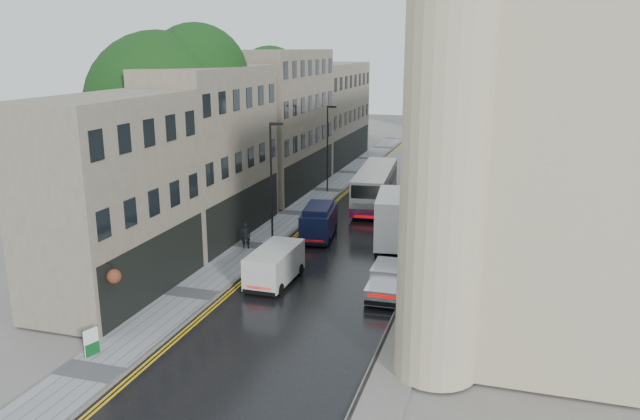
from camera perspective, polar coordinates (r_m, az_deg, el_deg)
The scene contains 16 objects.
road at distance 45.87m, azimuth 4.86°, elevation -0.95°, with size 9.00×85.00×0.02m, color black.
left_sidewalk at distance 47.36m, azimuth -2.07°, elevation -0.34°, with size 2.70×85.00×0.12m, color gray.
right_sidewalk at distance 45.10m, azimuth 11.58°, elevation -1.41°, with size 1.80×85.00×0.12m, color slate.
old_shop_row at distance 49.74m, azimuth -5.15°, elevation 7.32°, with size 4.50×56.00×12.00m, color gray, non-canonical shape.
modern_block at distance 42.09m, azimuth 18.56°, elevation 6.65°, with size 8.00×40.00×14.00m, color tan, non-canonical shape.
tree_near at distance 42.08m, azimuth -14.21°, elevation 6.88°, with size 10.56×10.56×13.89m, color black, non-canonical shape.
tree_far at distance 53.52m, azimuth -6.71°, elevation 8.05°, with size 9.24×9.24×12.46m, color black, non-canonical shape.
cream_bus at distance 47.33m, azimuth 3.26°, elevation 1.42°, with size 2.45×10.80×2.94m, color beige, non-canonical shape.
white_lorry at distance 37.45m, azimuth 5.26°, elevation -1.59°, with size 2.13×7.09×3.72m, color white, non-canonical shape.
silver_hatchback at distance 30.96m, azimuth 4.36°, elevation -7.18°, with size 1.90×4.35×1.63m, color silver, non-canonical shape.
white_van at distance 32.53m, azimuth -6.60°, elevation -5.79°, with size 1.89×4.42×2.00m, color beige, non-canonical shape.
navy_van at distance 39.83m, azimuth -1.69°, elevation -1.54°, with size 1.87×4.67×2.38m, color black, non-canonical shape.
pedestrian at distance 39.14m, azimuth -6.82°, elevation -2.36°, with size 0.59×0.39×1.63m, color black.
lamp_post_near at distance 39.56m, azimuth -4.47°, elevation 2.40°, with size 0.86×0.19×7.66m, color black, non-canonical shape.
lamp_post_far at distance 53.70m, azimuth 0.69°, elevation 5.56°, with size 0.83×0.18×7.37m, color black, non-canonical shape.
estate_sign at distance 27.60m, azimuth -20.21°, elevation -11.26°, with size 0.08×0.69×1.15m, color white, non-canonical shape.
Camera 1 is at (9.06, -15.73, 12.37)m, focal length 35.00 mm.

